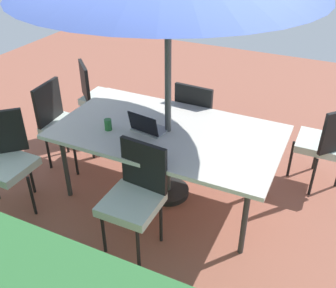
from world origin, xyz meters
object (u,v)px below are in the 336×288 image
(chair_southwest, at_px, (325,141))
(chair_east, at_px, (62,121))
(chair_southeast, at_px, (98,95))
(dining_table, at_px, (168,134))
(laptop, at_px, (148,127))
(cup, at_px, (108,125))
(chair_northeast, at_px, (5,158))
(chair_south, at_px, (198,116))
(chair_north, at_px, (135,194))

(chair_southwest, xyz_separation_m, chair_east, (2.73, 0.81, 0.00))
(chair_southeast, bearing_deg, dining_table, -165.93)
(laptop, relative_size, cup, 3.18)
(chair_northeast, relative_size, laptop, 2.78)
(chair_northeast, height_order, cup, chair_northeast)
(chair_east, relative_size, cup, 8.84)
(chair_southwest, height_order, chair_southeast, same)
(chair_southwest, distance_m, chair_southeast, 2.76)
(dining_table, bearing_deg, chair_northeast, 30.53)
(chair_south, bearing_deg, dining_table, 92.39)
(chair_north, distance_m, chair_northeast, 1.40)
(chair_east, bearing_deg, chair_southwest, -78.09)
(chair_east, bearing_deg, chair_northeast, 174.21)
(laptop, height_order, cup, laptop)
(chair_southeast, relative_size, chair_east, 1.00)
(chair_north, xyz_separation_m, chair_east, (1.38, -0.77, 0.00))
(dining_table, xyz_separation_m, chair_north, (-0.04, 0.74, -0.18))
(chair_southwest, xyz_separation_m, cup, (1.92, 1.07, 0.28))
(chair_south, bearing_deg, chair_southwest, -175.10)
(chair_north, xyz_separation_m, laptop, (0.21, -0.64, 0.27))
(dining_table, relative_size, chair_southeast, 2.20)
(chair_south, bearing_deg, chair_northeast, 52.35)
(chair_south, height_order, cup, chair_south)
(chair_southwest, xyz_separation_m, chair_southeast, (2.76, 0.05, 0.00))
(dining_table, bearing_deg, chair_south, -90.53)
(chair_north, relative_size, chair_northeast, 1.00)
(chair_southwest, distance_m, cup, 2.22)
(laptop, bearing_deg, cup, 28.08)
(chair_northeast, relative_size, cup, 8.84)
(dining_table, height_order, laptop, laptop)
(cup, bearing_deg, laptop, -160.22)
(chair_north, height_order, cup, chair_north)
(chair_southeast, bearing_deg, chair_southwest, -134.82)
(chair_southeast, bearing_deg, chair_south, -135.77)
(chair_southwest, bearing_deg, cup, -19.08)
(chair_north, xyz_separation_m, cup, (0.57, -0.51, 0.28))
(chair_southwest, height_order, chair_south, same)
(chair_southeast, bearing_deg, laptop, -172.57)
(cup, bearing_deg, chair_northeast, 34.28)
(chair_southwest, relative_size, chair_east, 1.00)
(chair_northeast, bearing_deg, chair_east, 45.32)
(chair_southeast, xyz_separation_m, laptop, (-1.20, 0.89, 0.27))
(chair_southeast, height_order, laptop, laptop)
(chair_southeast, distance_m, laptop, 1.52)
(chair_southeast, relative_size, chair_northeast, 1.00)
(chair_southwest, bearing_deg, dining_table, -17.23)
(chair_northeast, bearing_deg, chair_southwest, -12.67)
(chair_east, bearing_deg, chair_south, -65.08)
(dining_table, relative_size, chair_southwest, 2.20)
(dining_table, xyz_separation_m, chair_east, (1.34, -0.03, -0.18))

